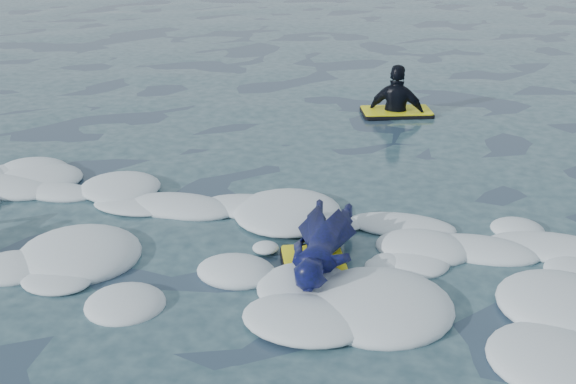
{
  "coord_description": "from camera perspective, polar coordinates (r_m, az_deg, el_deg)",
  "views": [
    {
      "loc": [
        2.61,
        -5.29,
        3.36
      ],
      "look_at": [
        0.73,
        1.6,
        0.34
      ],
      "focal_mm": 45.0,
      "sensor_mm": 36.0,
      "label": 1
    }
  ],
  "objects": [
    {
      "name": "prone_woman_unit",
      "position": [
        6.87,
        2.75,
        -4.32
      ],
      "size": [
        0.96,
        1.72,
        0.43
      ],
      "rotation": [
        0.0,
        0.0,
        1.94
      ],
      "color": "black",
      "rests_on": "ground"
    },
    {
      "name": "waiting_rider_unit",
      "position": [
        11.76,
        8.55,
        5.98
      ],
      "size": [
        1.25,
        0.94,
        1.66
      ],
      "rotation": [
        0.0,
        0.0,
        0.34
      ],
      "color": "black",
      "rests_on": "ground"
    },
    {
      "name": "ground",
      "position": [
        6.79,
        -9.58,
        -7.11
      ],
      "size": [
        120.0,
        120.0,
        0.0
      ],
      "primitive_type": "plane",
      "color": "#172338",
      "rests_on": "ground"
    },
    {
      "name": "foam_band",
      "position": [
        7.63,
        -6.4,
        -3.4
      ],
      "size": [
        12.0,
        3.1,
        0.3
      ],
      "primitive_type": null,
      "color": "white",
      "rests_on": "ground"
    }
  ]
}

